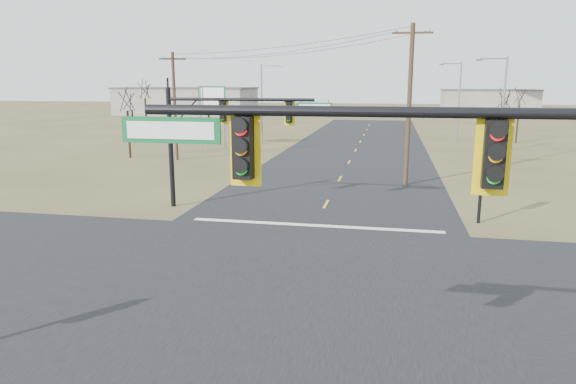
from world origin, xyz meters
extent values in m
plane|color=brown|center=(0.00, 0.00, 0.00)|extent=(320.00, 320.00, 0.00)
cube|color=black|center=(0.00, 0.00, 0.01)|extent=(160.00, 14.00, 0.02)
cube|color=black|center=(0.00, 0.00, 0.01)|extent=(14.00, 160.00, 0.02)
cube|color=silver|center=(0.00, 7.50, 0.03)|extent=(12.00, 0.40, 0.01)
cylinder|color=black|center=(4.09, -7.50, 6.20)|extent=(9.72, 0.17, 0.17)
cube|color=#0D5D2D|center=(-0.35, -7.50, 5.85)|extent=(1.80, 0.05, 0.45)
cylinder|color=black|center=(-8.22, 9.96, 3.21)|extent=(0.26, 0.26, 6.43)
cylinder|color=black|center=(-4.32, 9.96, 5.83)|extent=(7.80, 0.17, 0.17)
cube|color=#0D5D2D|center=(-0.42, 9.96, 5.48)|extent=(1.80, 0.05, 0.45)
cylinder|color=black|center=(7.73, 9.58, 1.86)|extent=(0.16, 0.16, 3.73)
cylinder|color=#4B3820|center=(4.49, 18.62, 5.17)|extent=(0.30, 0.30, 10.35)
cube|color=#4B3820|center=(4.49, 18.62, 9.75)|extent=(2.53, 0.26, 0.12)
cylinder|color=#4B3820|center=(-15.07, 26.43, 4.63)|extent=(0.27, 0.27, 9.26)
cube|color=#4B3820|center=(-15.07, 26.43, 8.66)|extent=(2.10, 1.06, 0.12)
cylinder|color=gray|center=(-16.37, 36.02, 3.18)|extent=(0.17, 0.17, 6.36)
cylinder|color=gray|center=(-13.83, 36.02, 3.18)|extent=(0.17, 0.17, 6.36)
cube|color=#0D5D2D|center=(-15.10, 36.02, 5.30)|extent=(3.30, 0.95, 2.12)
cylinder|color=gray|center=(12.21, 28.59, 4.38)|extent=(0.18, 0.18, 8.76)
cylinder|color=gray|center=(11.16, 28.59, 8.56)|extent=(2.10, 0.11, 0.11)
cube|color=gray|center=(10.11, 28.59, 8.46)|extent=(0.51, 0.28, 0.16)
cylinder|color=gray|center=(11.00, 46.93, 4.52)|extent=(0.18, 0.18, 9.04)
cylinder|color=gray|center=(9.91, 46.93, 8.84)|extent=(2.17, 0.11, 0.11)
cube|color=gray|center=(8.83, 46.93, 8.74)|extent=(0.55, 0.41, 0.16)
cylinder|color=gray|center=(-10.78, 40.22, 4.35)|extent=(0.17, 0.17, 8.71)
cylinder|color=gray|center=(-9.73, 40.22, 8.51)|extent=(2.09, 0.10, 0.10)
cube|color=gray|center=(-8.69, 40.22, 8.41)|extent=(0.51, 0.31, 0.16)
cylinder|color=black|center=(-19.81, 26.87, 2.13)|extent=(0.21, 0.21, 4.25)
cylinder|color=black|center=(-24.95, 40.64, 2.45)|extent=(0.23, 0.23, 4.90)
cylinder|color=black|center=(14.17, 38.18, 2.07)|extent=(0.22, 0.22, 4.14)
cylinder|color=black|center=(17.35, 46.05, 2.16)|extent=(0.19, 0.19, 4.33)
cube|color=#A69F93|center=(-40.00, 90.00, 2.75)|extent=(28.00, 14.00, 5.50)
cube|color=#A69F93|center=(25.00, 110.00, 2.50)|extent=(20.00, 12.00, 5.00)
camera|label=1|loc=(3.37, -15.80, 6.65)|focal=32.00mm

